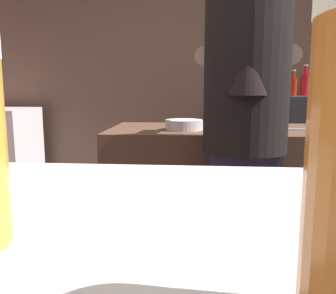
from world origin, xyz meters
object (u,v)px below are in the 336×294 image
object	(u,v)px
mixing_bowl	(184,125)
bottle_soy	(293,86)
bottle_hot_sauce	(305,84)
chefs_knife	(290,129)
bottle_olive_oil	(252,85)
bottle_vinegar	(275,83)
bartender	(245,128)

from	to	relation	value
mixing_bowl	bottle_soy	distance (m)	1.60
mixing_bowl	bottle_soy	bearing A→B (deg)	56.76
bottle_hot_sauce	mixing_bowl	bearing A→B (deg)	-125.17
mixing_bowl	chefs_knife	size ratio (longest dim) A/B	0.80
bottle_olive_oil	bottle_vinegar	size ratio (longest dim) A/B	0.89
bottle_soy	bottle_olive_oil	size ratio (longest dim) A/B	0.93
bottle_soy	bottle_hot_sauce	distance (m)	0.14
bottle_soy	bottle_vinegar	bearing A→B (deg)	-151.93
bottle_hot_sauce	bottle_vinegar	xyz separation A→B (m)	(-0.29, -0.16, 0.00)
bartender	mixing_bowl	distance (m)	0.46
chefs_knife	bottle_hot_sauce	xyz separation A→B (m)	(0.44, 1.36, 0.24)
bartender	chefs_knife	size ratio (longest dim) A/B	7.14
mixing_bowl	bottle_hot_sauce	distance (m)	1.72
bartender	chefs_knife	xyz separation A→B (m)	(0.28, 0.41, -0.05)
bartender	bottle_hot_sauce	distance (m)	1.92
bartender	bottle_vinegar	distance (m)	1.68
chefs_knife	bottle_hot_sauce	distance (m)	1.45
bottle_soy	chefs_knife	bearing A→B (deg)	-104.09
bartender	bottle_soy	size ratio (longest dim) A/B	7.85
chefs_knife	mixing_bowl	bearing A→B (deg)	-174.48
chefs_knife	bottle_soy	size ratio (longest dim) A/B	1.10
bartender	mixing_bowl	size ratio (longest dim) A/B	8.91
chefs_knife	bottle_olive_oil	distance (m)	1.32
bottle_soy	bottle_hot_sauce	bearing A→B (deg)	31.71
bottle_olive_oil	bottle_hot_sauce	size ratio (longest dim) A/B	0.89
chefs_knife	bottle_soy	bearing A→B (deg)	78.03
mixing_bowl	bottle_olive_oil	distance (m)	1.44
bottle_soy	bottle_hot_sauce	size ratio (longest dim) A/B	0.83
bottle_soy	bottle_olive_oil	distance (m)	0.34
mixing_bowl	bottle_vinegar	distance (m)	1.43
mixing_bowl	bartender	bearing A→B (deg)	-54.86
mixing_bowl	chefs_knife	xyz separation A→B (m)	(0.54, 0.03, -0.02)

